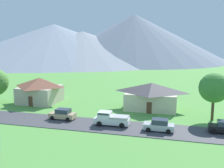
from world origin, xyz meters
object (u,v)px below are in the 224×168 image
parked_car_tan_mid_west (63,114)px  pickup_truck_white_west_side (111,119)px  house_left_center (152,95)px  parked_car_silver_mid_east (159,125)px  tree_left_of_center (214,88)px  house_leftmost (40,90)px

parked_car_tan_mid_west → pickup_truck_white_west_side: bearing=-5.9°
house_left_center → parked_car_silver_mid_east: house_left_center is taller
house_left_center → tree_left_of_center: bearing=-25.2°
house_left_center → parked_car_silver_mid_east: (2.44, -12.24, -1.66)m
tree_left_of_center → parked_car_tan_mid_west: tree_left_of_center is taller
house_left_center → parked_car_tan_mid_west: (-12.99, -10.66, -1.66)m
tree_left_of_center → pickup_truck_white_west_side: tree_left_of_center is taller
parked_car_silver_mid_east → pickup_truck_white_west_side: (-7.13, 0.72, 0.19)m
tree_left_of_center → parked_car_tan_mid_west: (-23.20, -5.86, -4.36)m
house_leftmost → house_left_center: size_ratio=0.80×
tree_left_of_center → parked_car_silver_mid_east: size_ratio=1.81×
house_left_center → pickup_truck_white_west_side: (-4.69, -11.52, -1.46)m
house_leftmost → tree_left_of_center: size_ratio=1.05×
house_leftmost → pickup_truck_white_west_side: size_ratio=1.52×
house_left_center → tree_left_of_center: (10.20, -4.81, 2.71)m
pickup_truck_white_west_side → house_leftmost: bearing=149.7°
house_leftmost → pickup_truck_white_west_side: (17.99, -10.51, -1.62)m
parked_car_silver_mid_east → pickup_truck_white_west_side: size_ratio=0.80×
house_left_center → pickup_truck_white_west_side: 12.52m
parked_car_tan_mid_west → pickup_truck_white_west_side: size_ratio=0.81×
tree_left_of_center → parked_car_silver_mid_east: bearing=-136.2°
parked_car_tan_mid_west → parked_car_silver_mid_east: (15.44, -1.57, 0.00)m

